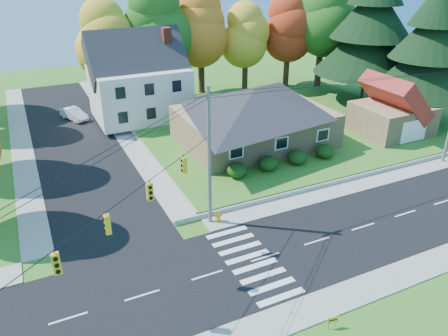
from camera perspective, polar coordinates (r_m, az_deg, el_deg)
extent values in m
plane|color=#3D7923|center=(28.36, 5.37, -11.55)|extent=(120.00, 120.00, 0.00)
cube|color=black|center=(28.36, 5.38, -11.53)|extent=(90.00, 8.00, 0.02)
cube|color=black|center=(48.39, -19.11, 3.79)|extent=(8.00, 44.00, 0.02)
cube|color=#9C9A90|center=(31.91, 0.82, -6.56)|extent=(90.00, 2.00, 0.08)
cube|color=#9C9A90|center=(25.26, 11.39, -17.61)|extent=(90.00, 2.00, 0.08)
cube|color=#3D7923|center=(50.15, 6.11, 6.19)|extent=(30.00, 30.00, 0.50)
cube|color=tan|center=(43.07, 3.93, 5.49)|extent=(14.00, 10.00, 3.20)
pyramid|color=#26262B|center=(42.19, 4.05, 8.92)|extent=(14.60, 10.60, 2.20)
cube|color=silver|center=(50.49, -10.93, 9.65)|extent=(10.00, 8.00, 5.60)
pyramid|color=#26262B|center=(49.53, -11.34, 14.09)|extent=(10.40, 8.40, 2.40)
cube|color=brown|center=(50.92, -7.26, 12.39)|extent=(0.90, 0.90, 9.60)
cube|color=tan|center=(48.46, 21.04, 6.04)|extent=(7.00, 6.00, 3.00)
pyramid|color=maroon|center=(47.79, 21.48, 8.62)|extent=(7.30, 6.30, 1.60)
cube|color=silver|center=(46.67, 23.58, 4.44)|extent=(3.20, 0.10, 2.20)
ellipsoid|color=#163A10|center=(36.27, 1.73, -0.27)|extent=(1.70, 1.70, 1.27)
ellipsoid|color=#163A10|center=(37.61, 5.81, 0.61)|extent=(1.70, 1.70, 1.27)
ellipsoid|color=#163A10|center=(39.13, 9.58, 1.42)|extent=(1.70, 1.70, 1.27)
ellipsoid|color=#163A10|center=(40.81, 13.07, 2.16)|extent=(1.70, 1.70, 1.27)
cylinder|color=#666059|center=(29.11, -1.95, 1.17)|extent=(0.26, 0.26, 10.00)
cube|color=#666059|center=(27.53, -2.09, 9.50)|extent=(1.60, 0.12, 0.12)
cube|color=gold|center=(19.48, -21.04, -11.57)|extent=(0.34, 0.26, 1.00)
cube|color=gold|center=(21.28, -14.98, -7.11)|extent=(0.26, 0.34, 1.00)
cube|color=gold|center=(23.55, -9.66, -3.07)|extent=(0.34, 0.26, 1.00)
cube|color=gold|center=(26.19, -5.22, 0.38)|extent=(0.26, 0.34, 1.00)
cylinder|color=black|center=(22.18, -12.04, -3.32)|extent=(13.02, 10.43, 0.04)
cylinder|color=#3F2A19|center=(55.75, -14.62, 10.74)|extent=(0.80, 0.80, 5.40)
sphere|color=gold|center=(54.89, -15.09, 14.66)|extent=(6.72, 6.72, 6.72)
sphere|color=gold|center=(54.61, -15.30, 16.38)|extent=(5.91, 5.91, 5.91)
sphere|color=gold|center=(54.37, -15.52, 18.12)|extent=(5.11, 5.11, 5.11)
cylinder|color=#3F2A19|center=(56.09, -8.36, 11.87)|extent=(0.86, 0.86, 6.30)
sphere|color=#28631B|center=(55.16, -8.68, 16.45)|extent=(7.84, 7.84, 7.84)
sphere|color=#28631B|center=(54.87, -8.82, 18.47)|extent=(6.90, 6.90, 6.90)
sphere|color=#28631B|center=(54.65, -8.97, 20.50)|extent=(5.96, 5.96, 5.96)
cylinder|color=#3F2A19|center=(59.03, -2.98, 12.60)|extent=(0.83, 0.83, 5.85)
sphere|color=orange|center=(58.18, -3.08, 16.65)|extent=(7.28, 7.28, 7.28)
sphere|color=orange|center=(57.91, -3.13, 18.42)|extent=(6.41, 6.41, 6.41)
sphere|color=orange|center=(57.69, -3.17, 20.22)|extent=(5.53, 5.53, 5.53)
cylinder|color=#3F2A19|center=(60.76, 2.76, 12.57)|extent=(0.77, 0.77, 4.95)
sphere|color=gold|center=(60.02, 2.83, 15.88)|extent=(6.16, 6.16, 6.16)
sphere|color=gold|center=(59.76, 2.86, 17.34)|extent=(5.42, 5.42, 5.42)
sphere|color=gold|center=(59.54, 2.90, 18.80)|extent=(4.68, 4.68, 4.68)
cylinder|color=#3F2A19|center=(62.88, 8.16, 13.02)|extent=(0.80, 0.80, 5.40)
sphere|color=#A92F15|center=(62.12, 8.40, 16.52)|extent=(6.72, 6.72, 6.72)
sphere|color=#A92F15|center=(61.86, 8.50, 18.05)|extent=(5.91, 5.91, 5.91)
sphere|color=#A92F15|center=(61.65, 8.61, 19.59)|extent=(5.11, 5.11, 5.11)
cylinder|color=#3F2A19|center=(63.42, 12.33, 13.43)|extent=(0.89, 0.89, 6.75)
sphere|color=#28631B|center=(62.57, 12.77, 17.78)|extent=(8.40, 8.40, 8.40)
sphere|color=#28631B|center=(62.32, 12.97, 19.68)|extent=(7.39, 7.39, 7.39)
cylinder|color=#3F2A19|center=(58.61, 17.65, 9.82)|extent=(0.40, 0.40, 2.88)
cone|color=black|center=(57.42, 18.41, 15.01)|extent=(12.80, 12.80, 6.72)
cone|color=black|center=(56.88, 18.98, 18.78)|extent=(9.60, 9.60, 6.08)
cylinder|color=#3F2A19|center=(54.11, 24.03, 7.25)|extent=(0.40, 0.40, 2.52)
cone|color=black|center=(52.93, 24.98, 12.10)|extent=(11.20, 11.20, 5.88)
cone|color=black|center=(52.35, 25.69, 15.63)|extent=(8.40, 8.40, 5.32)
cone|color=black|center=(52.00, 26.38, 18.93)|extent=(5.60, 5.60, 4.76)
imported|color=white|center=(53.56, -19.02, 6.71)|extent=(2.84, 4.28, 1.33)
cylinder|color=orange|center=(31.55, -0.73, -6.95)|extent=(0.39, 0.39, 0.11)
cylinder|color=orange|center=(31.38, -0.73, -6.45)|extent=(0.26, 0.26, 0.60)
sphere|color=orange|center=(31.18, -0.73, -5.90)|extent=(0.28, 0.28, 0.28)
cylinder|color=orange|center=(31.32, -0.73, -6.28)|extent=(0.50, 0.18, 0.13)
cylinder|color=black|center=(24.30, 13.53, -19.38)|extent=(0.02, 0.02, 0.49)
cylinder|color=black|center=(24.51, 14.37, -19.00)|extent=(0.02, 0.02, 0.49)
cube|color=yellow|center=(24.20, 14.03, -18.70)|extent=(0.59, 0.14, 0.39)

